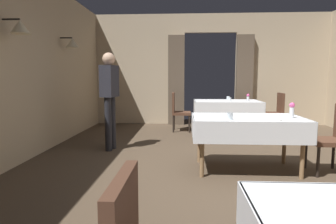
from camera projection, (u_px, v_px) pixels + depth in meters
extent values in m
plane|color=#4C3D2D|center=(235.00, 173.00, 3.90)|extent=(10.08, 10.08, 0.00)
cube|color=tan|center=(1.00, 62.00, 3.91)|extent=(0.12, 8.40, 3.00)
cylinder|color=black|center=(11.00, 19.00, 3.83)|extent=(0.24, 0.02, 0.02)
cone|color=beige|center=(20.00, 27.00, 3.83)|extent=(0.26, 0.26, 0.18)
cylinder|color=black|center=(66.00, 38.00, 5.61)|extent=(0.24, 0.02, 0.02)
cone|color=beige|center=(72.00, 43.00, 5.62)|extent=(0.26, 0.26, 0.18)
cube|color=tan|center=(140.00, 70.00, 8.00)|extent=(2.50, 0.12, 3.00)
cube|color=tan|center=(282.00, 70.00, 7.78)|extent=(2.50, 0.12, 3.00)
cube|color=tan|center=(211.00, 23.00, 7.74)|extent=(1.40, 0.12, 0.50)
cube|color=brown|center=(176.00, 80.00, 7.84)|extent=(0.44, 0.14, 2.42)
cube|color=brown|center=(244.00, 81.00, 7.73)|extent=(0.44, 0.14, 2.42)
cylinder|color=olive|center=(202.00, 150.00, 3.69)|extent=(0.06, 0.06, 0.71)
cylinder|color=olive|center=(303.00, 152.00, 3.62)|extent=(0.06, 0.06, 0.71)
cylinder|color=olive|center=(199.00, 139.00, 4.35)|extent=(0.06, 0.06, 0.71)
cylinder|color=olive|center=(284.00, 140.00, 4.28)|extent=(0.06, 0.06, 0.71)
cube|color=olive|center=(247.00, 119.00, 3.94)|extent=(1.43, 0.83, 0.03)
cube|color=white|center=(247.00, 117.00, 3.94)|extent=(1.49, 0.89, 0.01)
cube|color=white|center=(255.00, 133.00, 3.52)|extent=(1.49, 0.02, 0.28)
cube|color=white|center=(241.00, 122.00, 4.40)|extent=(1.49, 0.02, 0.28)
cube|color=white|center=(193.00, 127.00, 4.00)|extent=(0.02, 0.89, 0.28)
cube|color=white|center=(302.00, 128.00, 3.92)|extent=(0.02, 0.89, 0.28)
cylinder|color=olive|center=(200.00, 119.00, 6.45)|extent=(0.06, 0.06, 0.71)
cylinder|color=olive|center=(258.00, 120.00, 6.37)|extent=(0.06, 0.06, 0.71)
cylinder|color=olive|center=(198.00, 115.00, 7.17)|extent=(0.06, 0.06, 0.71)
cylinder|color=olive|center=(251.00, 116.00, 7.09)|extent=(0.06, 0.06, 0.71)
cube|color=olive|center=(227.00, 102.00, 6.73)|extent=(1.45, 0.89, 0.03)
cube|color=white|center=(227.00, 101.00, 6.72)|extent=(1.51, 0.95, 0.01)
cube|color=white|center=(230.00, 110.00, 6.27)|extent=(1.51, 0.02, 0.34)
cube|color=white|center=(224.00, 106.00, 7.21)|extent=(1.51, 0.02, 0.34)
cube|color=white|center=(195.00, 108.00, 6.79)|extent=(0.02, 0.95, 0.34)
cube|color=white|center=(260.00, 108.00, 6.70)|extent=(0.02, 0.95, 0.34)
cylinder|color=black|center=(318.00, 162.00, 3.70)|extent=(0.04, 0.04, 0.42)
cylinder|color=black|center=(306.00, 154.00, 4.07)|extent=(0.04, 0.04, 0.42)
cylinder|color=black|center=(333.00, 154.00, 4.05)|extent=(0.04, 0.04, 0.42)
cube|color=#513323|center=(327.00, 141.00, 3.85)|extent=(0.44, 0.44, 0.06)
cylinder|color=black|center=(189.00, 121.00, 7.12)|extent=(0.04, 0.04, 0.42)
cylinder|color=black|center=(190.00, 124.00, 6.74)|extent=(0.04, 0.04, 0.42)
cylinder|color=black|center=(174.00, 121.00, 7.14)|extent=(0.04, 0.04, 0.42)
cylinder|color=black|center=(173.00, 124.00, 6.76)|extent=(0.04, 0.04, 0.42)
cube|color=#513323|center=(182.00, 113.00, 6.91)|extent=(0.44, 0.44, 0.06)
cube|color=#513323|center=(173.00, 103.00, 6.89)|extent=(0.05, 0.42, 0.48)
cylinder|color=black|center=(265.00, 124.00, 6.65)|extent=(0.04, 0.04, 0.42)
cylinder|color=black|center=(261.00, 122.00, 7.02)|extent=(0.04, 0.04, 0.42)
cylinder|color=black|center=(282.00, 125.00, 6.63)|extent=(0.04, 0.04, 0.42)
cylinder|color=black|center=(277.00, 122.00, 7.00)|extent=(0.04, 0.04, 0.42)
cube|color=#513323|center=(272.00, 114.00, 6.80)|extent=(0.44, 0.44, 0.06)
cube|color=#513323|center=(281.00, 103.00, 6.76)|extent=(0.05, 0.42, 0.48)
cylinder|color=silver|center=(292.00, 113.00, 3.80)|extent=(0.06, 0.06, 0.15)
sphere|color=#D84C8C|center=(292.00, 105.00, 3.78)|extent=(0.07, 0.07, 0.07)
cylinder|color=white|center=(273.00, 115.00, 4.11)|extent=(0.21, 0.21, 0.01)
cylinder|color=white|center=(274.00, 120.00, 3.62)|extent=(0.20, 0.20, 0.01)
cylinder|color=silver|center=(230.00, 116.00, 3.65)|extent=(0.08, 0.08, 0.09)
cylinder|color=silver|center=(248.00, 99.00, 6.57)|extent=(0.06, 0.06, 0.11)
sphere|color=#D84C8C|center=(248.00, 95.00, 6.56)|extent=(0.07, 0.07, 0.07)
cylinder|color=silver|center=(228.00, 98.00, 6.93)|extent=(0.08, 0.08, 0.09)
cylinder|color=silver|center=(230.00, 99.00, 6.55)|extent=(0.08, 0.08, 0.08)
cylinder|color=black|center=(108.00, 124.00, 5.03)|extent=(0.12, 0.12, 0.95)
cylinder|color=black|center=(112.00, 123.00, 5.20)|extent=(0.12, 0.12, 0.95)
cube|color=#26262D|center=(109.00, 81.00, 5.02)|extent=(0.28, 0.39, 0.55)
sphere|color=tan|center=(109.00, 59.00, 4.98)|extent=(0.22, 0.22, 0.22)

